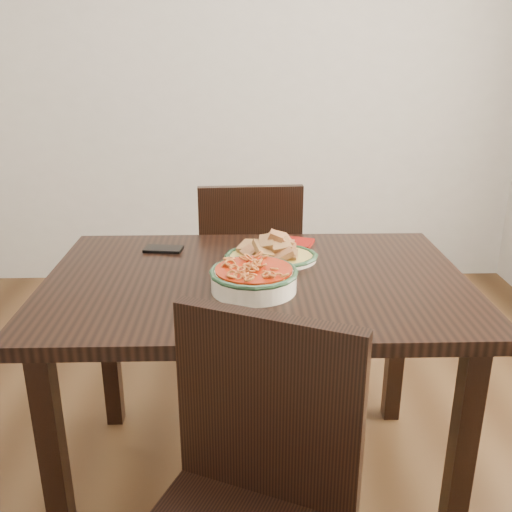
{
  "coord_description": "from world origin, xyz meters",
  "views": [
    {
      "loc": [
        0.05,
        -1.73,
        1.4
      ],
      "look_at": [
        0.1,
        -0.11,
        0.81
      ],
      "focal_mm": 40.0,
      "sensor_mm": 36.0,
      "label": 1
    }
  ],
  "objects_px": {
    "fish_plate": "(271,247)",
    "chair_near": "(248,504)",
    "noodle_bowl": "(254,276)",
    "smartphone": "(163,249)",
    "dining_table": "(256,305)",
    "chair_far": "(249,268)"
  },
  "relations": [
    {
      "from": "fish_plate",
      "to": "chair_near",
      "type": "bearing_deg",
      "value": -96.29
    },
    {
      "from": "noodle_bowl",
      "to": "smartphone",
      "type": "distance_m",
      "value": 0.46
    },
    {
      "from": "smartphone",
      "to": "fish_plate",
      "type": "bearing_deg",
      "value": -9.12
    },
    {
      "from": "chair_near",
      "to": "smartphone",
      "type": "relative_size",
      "value": 6.98
    },
    {
      "from": "chair_near",
      "to": "fish_plate",
      "type": "distance_m",
      "value": 0.85
    },
    {
      "from": "dining_table",
      "to": "noodle_bowl",
      "type": "xyz_separation_m",
      "value": [
        -0.01,
        -0.1,
        0.14
      ]
    },
    {
      "from": "chair_near",
      "to": "chair_far",
      "type": "bearing_deg",
      "value": 112.87
    },
    {
      "from": "chair_far",
      "to": "noodle_bowl",
      "type": "xyz_separation_m",
      "value": [
        0.0,
        -0.82,
        0.29
      ]
    },
    {
      "from": "chair_far",
      "to": "fish_plate",
      "type": "distance_m",
      "value": 0.65
    },
    {
      "from": "noodle_bowl",
      "to": "smartphone",
      "type": "height_order",
      "value": "noodle_bowl"
    },
    {
      "from": "chair_far",
      "to": "smartphone",
      "type": "xyz_separation_m",
      "value": [
        -0.3,
        -0.47,
        0.26
      ]
    },
    {
      "from": "dining_table",
      "to": "noodle_bowl",
      "type": "bearing_deg",
      "value": -95.45
    },
    {
      "from": "chair_near",
      "to": "fish_plate",
      "type": "bearing_deg",
      "value": 107.57
    },
    {
      "from": "chair_near",
      "to": "dining_table",
      "type": "bearing_deg",
      "value": 110.82
    },
    {
      "from": "dining_table",
      "to": "fish_plate",
      "type": "distance_m",
      "value": 0.21
    },
    {
      "from": "dining_table",
      "to": "chair_far",
      "type": "height_order",
      "value": "chair_far"
    },
    {
      "from": "dining_table",
      "to": "smartphone",
      "type": "height_order",
      "value": "smartphone"
    },
    {
      "from": "dining_table",
      "to": "chair_near",
      "type": "distance_m",
      "value": 0.67
    },
    {
      "from": "chair_near",
      "to": "noodle_bowl",
      "type": "bearing_deg",
      "value": 111.26
    },
    {
      "from": "chair_far",
      "to": "fish_plate",
      "type": "relative_size",
      "value": 3.02
    },
    {
      "from": "dining_table",
      "to": "smartphone",
      "type": "bearing_deg",
      "value": 141.14
    },
    {
      "from": "fish_plate",
      "to": "smartphone",
      "type": "distance_m",
      "value": 0.38
    }
  ]
}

